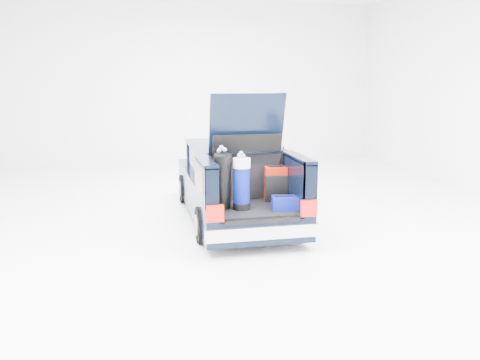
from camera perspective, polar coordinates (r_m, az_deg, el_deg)
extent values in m
plane|color=white|center=(9.97, -0.61, -4.29)|extent=(14.00, 14.00, 0.00)
cube|color=black|center=(10.47, -1.33, -0.69)|extent=(1.75, 3.00, 0.70)
cube|color=black|center=(12.00, -2.75, 0.42)|extent=(1.70, 0.30, 0.50)
cube|color=#B7B7BF|center=(12.15, -2.85, 0.23)|extent=(1.72, 0.10, 0.22)
cube|color=black|center=(9.87, -0.80, 2.21)|extent=(1.55, 1.95, 0.54)
cube|color=black|center=(9.82, -0.80, 3.88)|extent=(1.62, 2.05, 0.06)
cube|color=black|center=(8.47, 1.43, -4.75)|extent=(1.75, 1.30, 0.40)
cube|color=black|center=(8.43, 1.41, -3.25)|extent=(1.32, 1.18, 0.05)
cube|color=black|center=(8.17, -3.83, -0.87)|extent=(0.20, 1.30, 0.85)
cube|color=black|center=(8.53, 6.52, -0.38)|extent=(0.20, 1.30, 0.85)
cube|color=black|center=(8.09, -3.88, 2.14)|extent=(0.20, 1.30, 0.06)
cube|color=black|center=(8.45, 6.59, 2.50)|extent=(0.20, 1.30, 0.06)
cube|color=black|center=(8.91, 0.52, 0.18)|extent=(1.36, 0.08, 0.84)
cube|color=#B7B7BF|center=(7.83, 2.61, -5.92)|extent=(1.80, 0.12, 0.20)
cube|color=#B80D07|center=(7.61, -2.82, -3.78)|extent=(0.26, 0.07, 0.26)
cube|color=#B80D07|center=(7.97, 7.75, -3.15)|extent=(0.26, 0.07, 0.26)
cube|color=black|center=(7.81, 2.56, -4.62)|extent=(1.20, 0.06, 0.06)
cube|color=black|center=(8.60, 0.78, 6.44)|extent=(1.28, 0.33, 1.03)
cube|color=black|center=(8.62, 0.72, 7.39)|extent=(0.95, 0.17, 0.54)
cylinder|color=black|center=(11.17, -6.24, -0.97)|extent=(0.20, 0.62, 0.62)
cylinder|color=slate|center=(11.17, -6.24, -0.97)|extent=(0.23, 0.36, 0.36)
cylinder|color=black|center=(11.45, 1.95, -0.59)|extent=(0.20, 0.62, 0.62)
cylinder|color=slate|center=(11.45, 1.95, -0.59)|extent=(0.23, 0.36, 0.36)
cylinder|color=black|center=(8.48, -4.22, -5.05)|extent=(0.20, 0.62, 0.62)
cylinder|color=slate|center=(8.48, -4.22, -5.05)|extent=(0.23, 0.36, 0.36)
cylinder|color=black|center=(8.84, 6.39, -4.38)|extent=(0.20, 0.62, 0.62)
cylinder|color=slate|center=(8.84, 6.39, -4.38)|extent=(0.23, 0.36, 0.36)
cube|color=#7A0E04|center=(8.81, 4.04, -0.45)|extent=(0.41, 0.30, 0.60)
cube|color=black|center=(8.75, 4.07, 1.56)|extent=(0.24, 0.09, 0.03)
cube|color=black|center=(8.72, 4.25, -0.99)|extent=(0.39, 0.09, 0.46)
cylinder|color=black|center=(8.24, -2.00, -0.15)|extent=(0.30, 0.42, 0.95)
cube|color=white|center=(8.35, -2.15, 0.24)|extent=(0.11, 0.03, 0.33)
sphere|color=#99999E|center=(8.17, -2.35, 3.31)|extent=(0.08, 0.08, 0.08)
sphere|color=#99999E|center=(8.12, -1.76, 3.43)|extent=(0.08, 0.08, 0.08)
cylinder|color=black|center=(8.30, 0.18, -2.92)|extent=(0.37, 0.37, 0.11)
cylinder|color=#050E70|center=(8.21, 0.19, -0.56)|extent=(0.34, 0.34, 0.60)
cylinder|color=white|center=(8.14, 0.19, 1.92)|extent=(0.37, 0.37, 0.15)
sphere|color=#99999E|center=(8.15, 0.38, 2.71)|extent=(0.07, 0.07, 0.07)
sphere|color=#99999E|center=(8.16, 0.12, 3.03)|extent=(0.07, 0.07, 0.07)
cube|color=#050E70|center=(8.31, 5.16, -2.58)|extent=(0.48, 0.36, 0.21)
cylinder|color=black|center=(8.28, 5.17, -1.81)|extent=(0.39, 0.08, 0.02)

